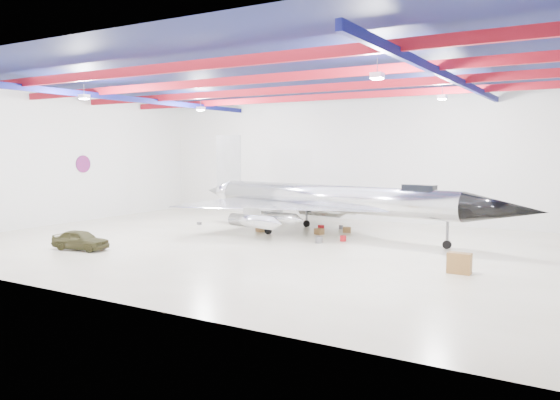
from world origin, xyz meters
The scene contains 17 objects.
floor centered at (0.00, 0.00, 0.00)m, with size 40.00×40.00×0.00m, color #C0B799.
wall_back centered at (0.00, 15.00, 5.50)m, with size 40.00×40.00×0.00m, color silver.
wall_left centered at (-20.00, 0.00, 5.50)m, with size 30.00×30.00×0.00m, color silver.
ceiling centered at (0.00, 0.00, 11.00)m, with size 40.00×40.00×0.00m, color #0A0F38.
ceiling_structure centered at (0.00, 0.00, 10.32)m, with size 39.50×29.50×1.08m.
wall_roundel centered at (-19.94, 2.00, 5.00)m, with size 1.50×1.50×0.10m, color #B21414.
jet_aircraft centered at (2.25, 5.47, 2.44)m, with size 27.29×17.59×7.45m.
jeep centered at (-8.78, -7.66, 0.63)m, with size 1.49×3.69×1.26m, color #3D3A1E.
desk centered at (13.21, -2.44, 0.53)m, with size 1.17×0.58×1.07m, color brown.
crate_ply centered at (-3.11, 4.40, 0.20)m, with size 0.58×0.47×0.41m, color olive.
toolbox_red centered at (0.18, 8.24, 0.15)m, with size 0.42×0.33×0.29m, color #A11016.
engine_drum centered at (3.04, 2.12, 0.22)m, with size 0.49×0.49×0.44m, color #59595B.
parts_bin centered at (2.78, 7.40, 0.21)m, with size 0.59×0.48×0.42m, color olive.
crate_small centered at (-9.56, 5.04, 0.11)m, with size 0.33×0.26×0.23m, color #59595B.
tool_chest centered at (4.15, 3.58, 0.20)m, with size 0.44×0.44×0.40m, color #A11016.
oil_barrel centered at (1.38, 5.50, 0.22)m, with size 0.63×0.50×0.44m, color olive.
spares_box centered at (1.62, 8.88, 0.16)m, with size 0.35×0.35×0.31m, color #59595B.
Camera 1 is at (19.14, -30.46, 6.28)m, focal length 35.00 mm.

